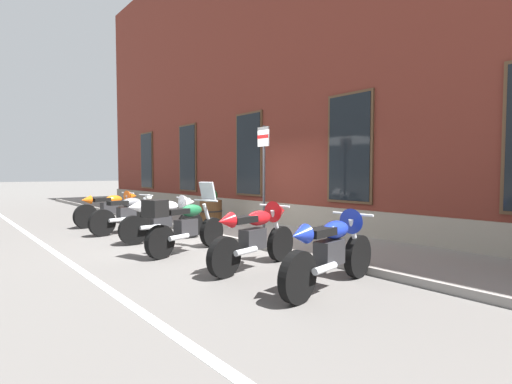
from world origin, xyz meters
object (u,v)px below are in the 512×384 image
at_px(barrel_planter, 211,208).
at_px(motorcycle_red_sport, 258,232).
at_px(motorcycle_orange_sport, 113,206).
at_px(motorcycle_blue_sport, 335,246).
at_px(motorcycle_grey_naked, 129,214).
at_px(motorcycle_white_sport, 166,216).
at_px(motorcycle_green_touring, 184,224).
at_px(parking_sign, 264,165).

bearing_deg(barrel_planter, motorcycle_red_sport, -24.77).
relative_size(motorcycle_orange_sport, motorcycle_blue_sport, 1.02).
xyz_separation_m(motorcycle_orange_sport, motorcycle_red_sport, (6.51, 0.02, 0.02)).
relative_size(motorcycle_grey_naked, motorcycle_red_sport, 1.03).
bearing_deg(motorcycle_red_sport, motorcycle_white_sport, -179.65).
xyz_separation_m(motorcycle_grey_naked, motorcycle_white_sport, (1.66, 0.20, 0.08)).
relative_size(motorcycle_orange_sport, motorcycle_red_sport, 1.08).
height_order(motorcycle_orange_sport, barrel_planter, barrel_planter).
distance_m(motorcycle_green_touring, parking_sign, 2.41).
bearing_deg(barrel_planter, motorcycle_green_touring, -41.15).
bearing_deg(motorcycle_grey_naked, motorcycle_blue_sport, 2.87).
bearing_deg(motorcycle_white_sport, parking_sign, 53.19).
bearing_deg(motorcycle_blue_sport, barrel_planter, 161.48).
relative_size(motorcycle_red_sport, parking_sign, 0.80).
xyz_separation_m(parking_sign, barrel_planter, (-2.76, 0.38, -1.21)).
bearing_deg(motorcycle_white_sport, barrel_planter, 124.05).
height_order(motorcycle_orange_sport, motorcycle_red_sport, motorcycle_red_sport).
xyz_separation_m(motorcycle_white_sport, motorcycle_blue_sport, (4.61, 0.11, -0.00)).
bearing_deg(motorcycle_white_sport, motorcycle_red_sport, 0.35).
distance_m(motorcycle_blue_sport, parking_sign, 3.86).
bearing_deg(motorcycle_orange_sport, motorcycle_white_sport, 0.07).
bearing_deg(parking_sign, motorcycle_green_touring, -87.51).
relative_size(motorcycle_green_touring, motorcycle_blue_sport, 0.92).
bearing_deg(motorcycle_red_sport, motorcycle_blue_sport, 3.61).
bearing_deg(motorcycle_blue_sport, motorcycle_red_sport, -176.39).
bearing_deg(motorcycle_blue_sport, motorcycle_orange_sport, -179.17).
bearing_deg(motorcycle_green_touring, parking_sign, 92.49).
bearing_deg(parking_sign, motorcycle_grey_naked, -146.60).
xyz_separation_m(motorcycle_green_touring, motorcycle_red_sport, (1.74, 0.37, 0.01)).
distance_m(motorcycle_white_sport, barrel_planter, 2.58).
distance_m(motorcycle_orange_sport, motorcycle_green_touring, 4.78).
relative_size(motorcycle_green_touring, motorcycle_red_sport, 0.98).
xyz_separation_m(motorcycle_white_sport, motorcycle_green_touring, (1.41, -0.35, 0.00)).
bearing_deg(motorcycle_grey_naked, motorcycle_red_sport, 2.65).
distance_m(motorcycle_green_touring, motorcycle_blue_sport, 3.24).
bearing_deg(motorcycle_orange_sport, motorcycle_red_sport, 0.21).
distance_m(motorcycle_red_sport, motorcycle_blue_sport, 1.46).
height_order(motorcycle_orange_sport, motorcycle_grey_naked, motorcycle_orange_sport).
distance_m(motorcycle_grey_naked, motorcycle_white_sport, 1.67).
xyz_separation_m(motorcycle_blue_sport, barrel_planter, (-6.06, 2.03, -0.04)).
bearing_deg(motorcycle_green_touring, motorcycle_grey_naked, 177.20).
xyz_separation_m(motorcycle_grey_naked, barrel_planter, (0.21, 2.34, 0.03)).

